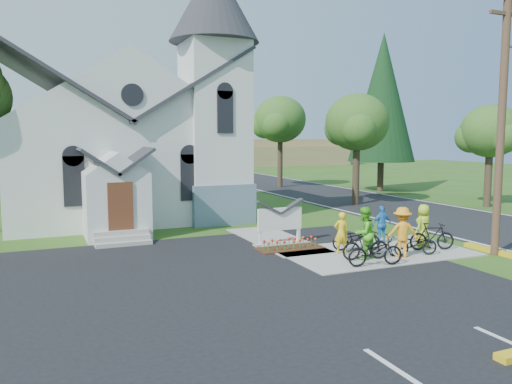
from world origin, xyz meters
name	(u,v)px	position (x,y,z in m)	size (l,w,h in m)	color
ground	(350,260)	(0.00, 0.00, 0.00)	(120.00, 120.00, 0.00)	#285518
parking_lot	(168,302)	(-7.00, -2.00, 0.01)	(20.00, 16.00, 0.02)	black
road	(349,198)	(10.00, 15.00, 0.01)	(8.00, 90.00, 0.02)	black
sidewalk	(376,252)	(1.50, 0.50, 0.03)	(7.00, 4.00, 0.05)	#9B988C
church	(130,119)	(-5.48, 12.48, 5.25)	(12.35, 12.00, 13.00)	silver
church_sign	(280,220)	(-1.20, 3.20, 1.03)	(2.20, 0.40, 1.70)	#9B988C
flower_bed	(290,248)	(-1.20, 2.30, 0.04)	(2.60, 1.10, 0.07)	#381E0F
utility_pole	(504,106)	(5.36, -1.50, 5.40)	(3.45, 0.28, 10.00)	#4A3125
tree_road_near	(357,123)	(8.50, 12.00, 5.21)	(4.00, 4.00, 7.05)	#35281D
tree_road_mid	(280,120)	(9.00, 24.00, 5.78)	(4.40, 4.40, 7.80)	#35281D
tree_road_far	(490,132)	(15.50, 8.00, 4.63)	(3.60, 3.60, 6.30)	#35281D
conifer	(383,98)	(15.00, 18.00, 7.39)	(5.20, 5.20, 12.40)	#35281D
distant_hills	(143,152)	(3.36, 56.33, 2.17)	(61.00, 10.00, 5.60)	olive
cyclist_0	(341,233)	(0.14, 0.79, 0.82)	(0.56, 0.37, 1.54)	yellow
bike_0	(375,251)	(0.18, -1.20, 0.56)	(0.67, 1.93, 1.01)	black
cyclist_1	(364,233)	(0.38, -0.26, 0.97)	(0.90, 0.70, 1.85)	#56CE26
bike_1	(365,245)	(0.37, -0.39, 0.56)	(0.48, 1.70, 1.02)	black
cyclist_2	(382,225)	(2.60, 1.62, 0.81)	(0.89, 0.37, 1.53)	#2A83D4
bike_2	(356,238)	(0.89, 0.92, 0.52)	(0.62, 1.79, 0.94)	black
cyclist_3	(402,232)	(1.83, -0.54, 0.95)	(1.16, 0.67, 1.80)	orange
bike_3	(432,236)	(3.59, -0.13, 0.57)	(0.49, 1.74, 1.05)	black
cyclist_4	(423,225)	(3.73, 0.51, 0.88)	(0.81, 0.53, 1.67)	#AFD427
bike_4	(415,244)	(2.43, -0.56, 0.48)	(0.57, 1.63, 0.86)	black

